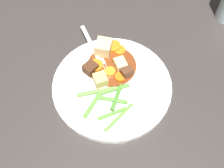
{
  "coord_description": "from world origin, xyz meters",
  "views": [
    {
      "loc": [
        -0.32,
        -0.05,
        0.54
      ],
      "look_at": [
        0.0,
        0.0,
        0.01
      ],
      "focal_mm": 44.12,
      "sensor_mm": 36.0,
      "label": 1
    }
  ],
  "objects_px": {
    "potato_chunk_1": "(120,65)",
    "meat_chunk_0": "(125,71)",
    "carrot_slice_1": "(96,66)",
    "carrot_slice_2": "(120,51)",
    "carrot_slice_0": "(120,78)",
    "carrot_slice_3": "(110,72)",
    "meat_chunk_1": "(91,68)",
    "dinner_plate": "(112,86)",
    "fork": "(95,53)",
    "carrot_slice_4": "(114,47)",
    "potato_chunk_0": "(100,80)",
    "potato_chunk_2": "(104,48)"
  },
  "relations": [
    {
      "from": "carrot_slice_0",
      "to": "fork",
      "type": "height_order",
      "value": "carrot_slice_0"
    },
    {
      "from": "carrot_slice_4",
      "to": "meat_chunk_1",
      "type": "distance_m",
      "value": 0.09
    },
    {
      "from": "carrot_slice_2",
      "to": "carrot_slice_4",
      "type": "bearing_deg",
      "value": 65.47
    },
    {
      "from": "carrot_slice_0",
      "to": "potato_chunk_2",
      "type": "xyz_separation_m",
      "value": [
        0.07,
        0.05,
        0.01
      ]
    },
    {
      "from": "carrot_slice_2",
      "to": "meat_chunk_1",
      "type": "height_order",
      "value": "meat_chunk_1"
    },
    {
      "from": "dinner_plate",
      "to": "fork",
      "type": "xyz_separation_m",
      "value": [
        0.08,
        0.05,
        0.01
      ]
    },
    {
      "from": "carrot_slice_4",
      "to": "potato_chunk_1",
      "type": "xyz_separation_m",
      "value": [
        -0.06,
        -0.02,
        0.01
      ]
    },
    {
      "from": "carrot_slice_4",
      "to": "carrot_slice_1",
      "type": "bearing_deg",
      "value": 152.79
    },
    {
      "from": "potato_chunk_1",
      "to": "meat_chunk_1",
      "type": "height_order",
      "value": "potato_chunk_1"
    },
    {
      "from": "carrot_slice_2",
      "to": "carrot_slice_4",
      "type": "relative_size",
      "value": 0.81
    },
    {
      "from": "carrot_slice_4",
      "to": "potato_chunk_2",
      "type": "xyz_separation_m",
      "value": [
        -0.01,
        0.02,
        0.01
      ]
    },
    {
      "from": "potato_chunk_0",
      "to": "potato_chunk_1",
      "type": "distance_m",
      "value": 0.06
    },
    {
      "from": "carrot_slice_2",
      "to": "potato_chunk_2",
      "type": "relative_size",
      "value": 0.71
    },
    {
      "from": "carrot_slice_2",
      "to": "potato_chunk_2",
      "type": "xyz_separation_m",
      "value": [
        -0.01,
        0.04,
        0.01
      ]
    },
    {
      "from": "potato_chunk_1",
      "to": "fork",
      "type": "distance_m",
      "value": 0.07
    },
    {
      "from": "potato_chunk_2",
      "to": "carrot_slice_2",
      "type": "bearing_deg",
      "value": -80.02
    },
    {
      "from": "dinner_plate",
      "to": "carrot_slice_4",
      "type": "relative_size",
      "value": 7.95
    },
    {
      "from": "carrot_slice_3",
      "to": "potato_chunk_2",
      "type": "relative_size",
      "value": 0.65
    },
    {
      "from": "carrot_slice_2",
      "to": "carrot_slice_3",
      "type": "bearing_deg",
      "value": 167.61
    },
    {
      "from": "dinner_plate",
      "to": "carrot_slice_2",
      "type": "bearing_deg",
      "value": -3.32
    },
    {
      "from": "carrot_slice_1",
      "to": "carrot_slice_2",
      "type": "height_order",
      "value": "carrot_slice_1"
    },
    {
      "from": "carrot_slice_3",
      "to": "meat_chunk_1",
      "type": "distance_m",
      "value": 0.05
    },
    {
      "from": "carrot_slice_0",
      "to": "meat_chunk_1",
      "type": "distance_m",
      "value": 0.07
    },
    {
      "from": "potato_chunk_1",
      "to": "dinner_plate",
      "type": "bearing_deg",
      "value": 164.27
    },
    {
      "from": "carrot_slice_4",
      "to": "potato_chunk_1",
      "type": "relative_size",
      "value": 1.13
    },
    {
      "from": "carrot_slice_4",
      "to": "carrot_slice_2",
      "type": "bearing_deg",
      "value": -114.53
    },
    {
      "from": "carrot_slice_4",
      "to": "fork",
      "type": "relative_size",
      "value": 0.21
    },
    {
      "from": "carrot_slice_3",
      "to": "potato_chunk_1",
      "type": "distance_m",
      "value": 0.03
    },
    {
      "from": "potato_chunk_0",
      "to": "meat_chunk_1",
      "type": "bearing_deg",
      "value": 44.63
    },
    {
      "from": "potato_chunk_1",
      "to": "meat_chunk_0",
      "type": "bearing_deg",
      "value": -137.26
    },
    {
      "from": "meat_chunk_1",
      "to": "potato_chunk_0",
      "type": "bearing_deg",
      "value": -135.37
    },
    {
      "from": "carrot_slice_1",
      "to": "meat_chunk_0",
      "type": "height_order",
      "value": "meat_chunk_0"
    },
    {
      "from": "carrot_slice_3",
      "to": "carrot_slice_0",
      "type": "bearing_deg",
      "value": -116.62
    },
    {
      "from": "carrot_slice_1",
      "to": "fork",
      "type": "distance_m",
      "value": 0.04
    },
    {
      "from": "dinner_plate",
      "to": "potato_chunk_2",
      "type": "distance_m",
      "value": 0.1
    },
    {
      "from": "carrot_slice_3",
      "to": "carrot_slice_2",
      "type": "bearing_deg",
      "value": -12.39
    },
    {
      "from": "fork",
      "to": "carrot_slice_0",
      "type": "bearing_deg",
      "value": -133.08
    },
    {
      "from": "carrot_slice_0",
      "to": "carrot_slice_1",
      "type": "relative_size",
      "value": 0.72
    },
    {
      "from": "carrot_slice_3",
      "to": "potato_chunk_2",
      "type": "bearing_deg",
      "value": 22.04
    },
    {
      "from": "dinner_plate",
      "to": "meat_chunk_1",
      "type": "bearing_deg",
      "value": 62.67
    },
    {
      "from": "dinner_plate",
      "to": "carrot_slice_4",
      "type": "xyz_separation_m",
      "value": [
        0.1,
        0.01,
        0.01
      ]
    },
    {
      "from": "carrot_slice_2",
      "to": "meat_chunk_0",
      "type": "distance_m",
      "value": 0.07
    },
    {
      "from": "potato_chunk_1",
      "to": "carrot_slice_2",
      "type": "bearing_deg",
      "value": 8.53
    },
    {
      "from": "carrot_slice_3",
      "to": "meat_chunk_0",
      "type": "xyz_separation_m",
      "value": [
        0.0,
        -0.03,
        0.01
      ]
    },
    {
      "from": "carrot_slice_1",
      "to": "carrot_slice_3",
      "type": "height_order",
      "value": "carrot_slice_1"
    },
    {
      "from": "dinner_plate",
      "to": "potato_chunk_1",
      "type": "bearing_deg",
      "value": -15.73
    },
    {
      "from": "carrot_slice_4",
      "to": "potato_chunk_0",
      "type": "relative_size",
      "value": 1.19
    },
    {
      "from": "meat_chunk_0",
      "to": "fork",
      "type": "distance_m",
      "value": 0.09
    },
    {
      "from": "potato_chunk_1",
      "to": "potato_chunk_2",
      "type": "distance_m",
      "value": 0.06
    },
    {
      "from": "carrot_slice_0",
      "to": "meat_chunk_0",
      "type": "distance_m",
      "value": 0.02
    }
  ]
}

